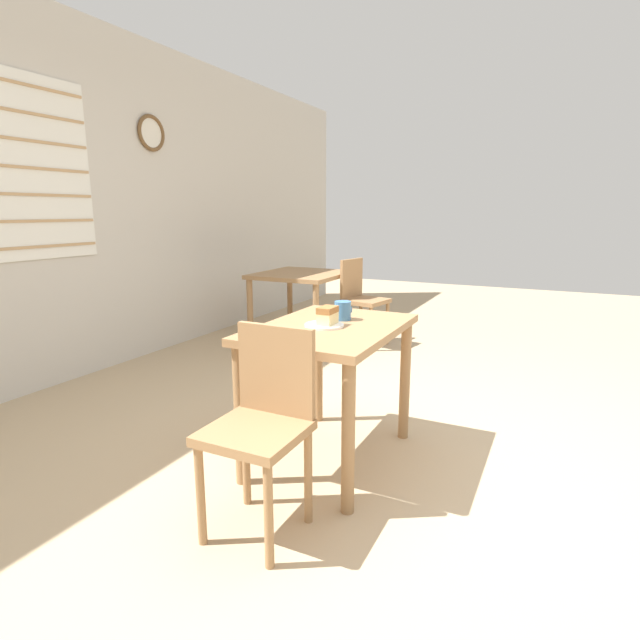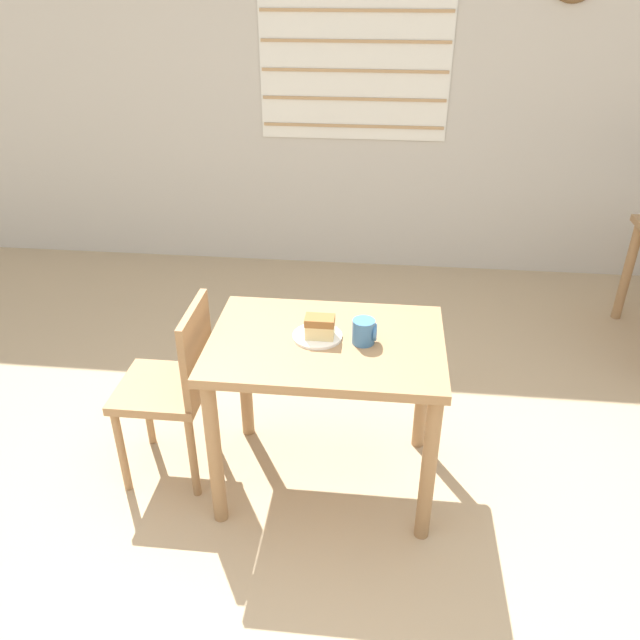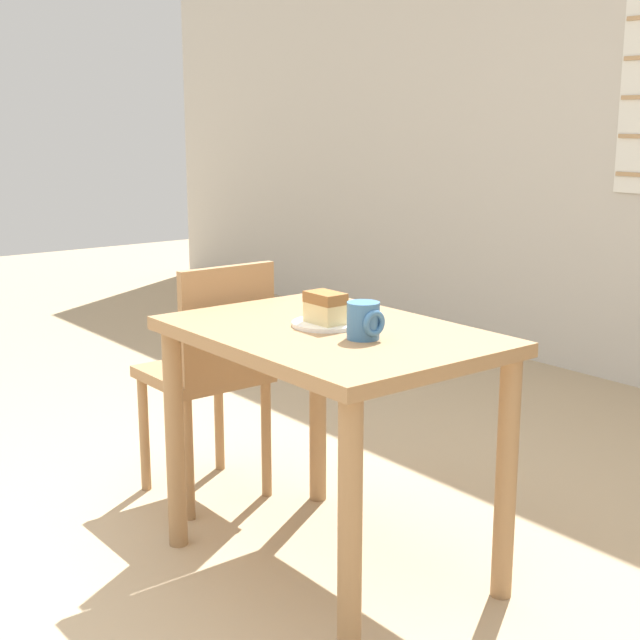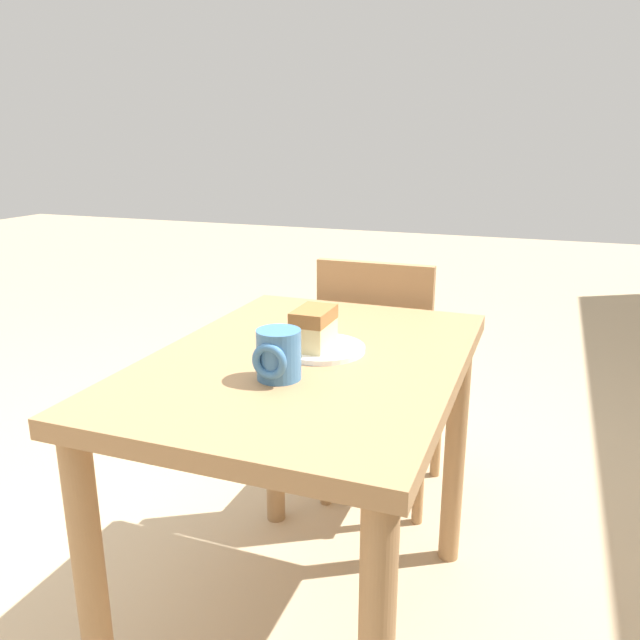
{
  "view_description": "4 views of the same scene",
  "coord_description": "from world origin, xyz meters",
  "views": [
    {
      "loc": [
        -2.28,
        -0.47,
        1.32
      ],
      "look_at": [
        -0.05,
        0.62,
        0.78
      ],
      "focal_mm": 28.0,
      "sensor_mm": 36.0,
      "label": 1
    },
    {
      "loc": [
        0.21,
        -1.54,
        2.06
      ],
      "look_at": [
        -0.03,
        0.62,
        0.82
      ],
      "focal_mm": 35.0,
      "sensor_mm": 36.0,
      "label": 2
    },
    {
      "loc": [
        1.93,
        -0.96,
        1.33
      ],
      "look_at": [
        -0.07,
        0.61,
        0.76
      ],
      "focal_mm": 50.0,
      "sensor_mm": 36.0,
      "label": 3
    },
    {
      "loc": [
        1.22,
        1.07,
        1.21
      ],
      "look_at": [
        -0.04,
        0.6,
        0.82
      ],
      "focal_mm": 35.0,
      "sensor_mm": 36.0,
      "label": 4
    }
  ],
  "objects": [
    {
      "name": "coffee_mug",
      "position": [
        0.15,
        0.59,
        0.8
      ],
      "size": [
        0.1,
        0.09,
        0.1
      ],
      "color": "teal",
      "rests_on": "dining_table_near"
    },
    {
      "name": "dining_table_near",
      "position": [
        0.0,
        0.59,
        0.62
      ],
      "size": [
        0.95,
        0.67,
        0.75
      ],
      "color": "#9E754C",
      "rests_on": "ground_plane"
    },
    {
      "name": "chair_near_window",
      "position": [
        -0.66,
        0.59,
        0.48
      ],
      "size": [
        0.38,
        0.38,
        0.86
      ],
      "rotation": [
        0.0,
        0.0,
        -1.57
      ],
      "color": "#9E754C",
      "rests_on": "ground_plane"
    },
    {
      "name": "ground_plane",
      "position": [
        0.0,
        0.0,
        0.0
      ],
      "size": [
        14.0,
        14.0,
        0.0
      ],
      "primitive_type": "plane",
      "color": "tan"
    },
    {
      "name": "cake_slice",
      "position": [
        -0.03,
        0.59,
        0.8
      ],
      "size": [
        0.12,
        0.08,
        0.09
      ],
      "color": "#E5CC89",
      "rests_on": "plate"
    },
    {
      "name": "plate",
      "position": [
        -0.04,
        0.61,
        0.75
      ],
      "size": [
        0.2,
        0.2,
        0.01
      ],
      "color": "white",
      "rests_on": "dining_table_near"
    }
  ]
}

